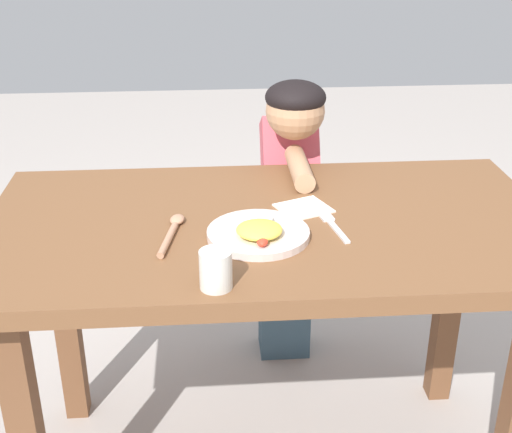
{
  "coord_description": "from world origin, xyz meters",
  "views": [
    {
      "loc": [
        -0.14,
        -1.46,
        1.45
      ],
      "look_at": [
        -0.03,
        -0.02,
        0.77
      ],
      "focal_mm": 48.68,
      "sensor_mm": 36.0,
      "label": 1
    }
  ],
  "objects": [
    {
      "name": "person",
      "position": [
        0.1,
        0.45,
        0.56
      ],
      "size": [
        0.17,
        0.44,
        0.98
      ],
      "rotation": [
        0.0,
        0.0,
        3.14
      ],
      "color": "#354F62",
      "rests_on": "ground_plane"
    },
    {
      "name": "napkin",
      "position": [
        0.09,
        0.05,
        0.75
      ],
      "size": [
        0.15,
        0.14,
        0.0
      ],
      "primitive_type": "cube",
      "rotation": [
        0.0,
        0.0,
        0.4
      ],
      "color": "white",
      "rests_on": "dining_table"
    },
    {
      "name": "dining_table",
      "position": [
        0.0,
        0.0,
        0.65
      ],
      "size": [
        1.33,
        0.71,
        0.75
      ],
      "color": "brown",
      "rests_on": "ground_plane"
    },
    {
      "name": "drinking_cup",
      "position": [
        -0.13,
        -0.3,
        0.79
      ],
      "size": [
        0.06,
        0.06,
        0.08
      ],
      "primitive_type": "cylinder",
      "color": "silver",
      "rests_on": "dining_table"
    },
    {
      "name": "fork",
      "position": [
        0.14,
        -0.04,
        0.75
      ],
      "size": [
        0.05,
        0.2,
        0.01
      ],
      "rotation": [
        0.0,
        0.0,
        1.76
      ],
      "color": "silver",
      "rests_on": "dining_table"
    },
    {
      "name": "plate",
      "position": [
        -0.03,
        -0.09,
        0.76
      ],
      "size": [
        0.23,
        0.23,
        0.05
      ],
      "color": "beige",
      "rests_on": "dining_table"
    },
    {
      "name": "spoon",
      "position": [
        -0.23,
        -0.06,
        0.76
      ],
      "size": [
        0.06,
        0.2,
        0.02
      ],
      "rotation": [
        0.0,
        0.0,
        1.39
      ],
      "color": "tan",
      "rests_on": "dining_table"
    }
  ]
}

